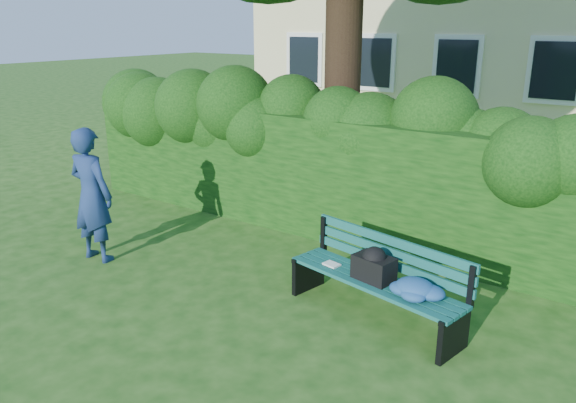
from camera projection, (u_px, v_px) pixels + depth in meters
The scene contains 4 objects.
ground at pixel (260, 287), 6.90m from camera, with size 80.00×80.00×0.00m, color #1C4912.
hedge at pixel (350, 178), 8.33m from camera, with size 10.00×1.00×1.80m.
park_bench at pixel (385, 279), 5.96m from camera, with size 2.13×0.95×0.89m.
man_reading at pixel (92, 195), 7.46m from camera, with size 0.67×0.44×1.83m, color navy.
Camera 1 is at (3.88, -4.90, 3.11)m, focal length 35.00 mm.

